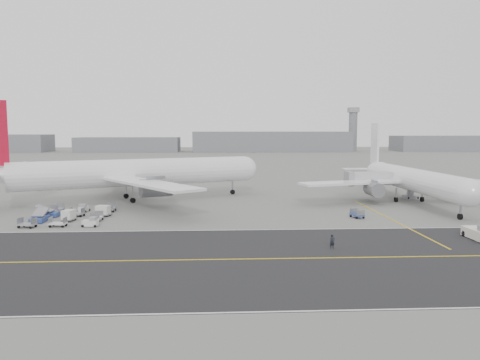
{
  "coord_description": "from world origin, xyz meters",
  "views": [
    {
      "loc": [
        0.94,
        -70.34,
        14.73
      ],
      "look_at": [
        5.16,
        12.0,
        5.99
      ],
      "focal_mm": 35.0,
      "sensor_mm": 36.0,
      "label": 1
    }
  ],
  "objects": [
    {
      "name": "ground",
      "position": [
        0.0,
        0.0,
        0.0
      ],
      "size": [
        700.0,
        700.0,
        0.0
      ],
      "primitive_type": "plane",
      "color": "gray",
      "rests_on": "ground"
    },
    {
      "name": "taxiway",
      "position": [
        5.02,
        -17.98,
        0.01
      ],
      "size": [
        220.0,
        59.0,
        0.03
      ],
      "color": "#28282B",
      "rests_on": "ground"
    },
    {
      "name": "horizon_buildings",
      "position": [
        30.0,
        260.0,
        0.0
      ],
      "size": [
        520.0,
        28.0,
        28.0
      ],
      "primitive_type": null,
      "color": "slate",
      "rests_on": "ground"
    },
    {
      "name": "control_tower",
      "position": [
        100.0,
        265.0,
        16.25
      ],
      "size": [
        7.0,
        7.0,
        31.25
      ],
      "color": "slate",
      "rests_on": "ground"
    },
    {
      "name": "airliner_a",
      "position": [
        -17.06,
        28.36,
        5.87
      ],
      "size": [
        56.13,
        54.99,
        20.37
      ],
      "rotation": [
        0.0,
        0.0,
        1.96
      ],
      "color": "white",
      "rests_on": "ground"
    },
    {
      "name": "airliner_b",
      "position": [
        40.86,
        23.34,
        4.77
      ],
      "size": [
        47.39,
        47.95,
        16.53
      ],
      "rotation": [
        0.0,
        0.0,
        0.03
      ],
      "color": "white",
      "rests_on": "ground"
    },
    {
      "name": "jet_bridge",
      "position": [
        36.4,
        27.73,
        4.23
      ],
      "size": [
        16.22,
        4.61,
        6.06
      ],
      "rotation": [
        0.0,
        0.0,
        0.1
      ],
      "color": "gray",
      "rests_on": "ground"
    },
    {
      "name": "gse_cluster",
      "position": [
        -23.19,
        8.19,
        0.0
      ],
      "size": [
        19.34,
        22.71,
        1.94
      ],
      "primitive_type": null,
      "rotation": [
        0.0,
        0.0,
        -0.12
      ],
      "color": "gray",
      "rests_on": "ground"
    },
    {
      "name": "stray_dolly",
      "position": [
        24.74,
        6.54,
        0.0
      ],
      "size": [
        2.09,
        2.75,
        1.5
      ],
      "primitive_type": null,
      "rotation": [
        0.0,
        0.0,
        0.27
      ],
      "color": "silver",
      "rests_on": "ground"
    },
    {
      "name": "ground_crew_a",
      "position": [
        15.41,
        -13.72,
        0.91
      ],
      "size": [
        0.71,
        0.52,
        1.81
      ],
      "primitive_type": "imported",
      "rotation": [
        0.0,
        0.0,
        0.13
      ],
      "color": "black",
      "rests_on": "ground"
    }
  ]
}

